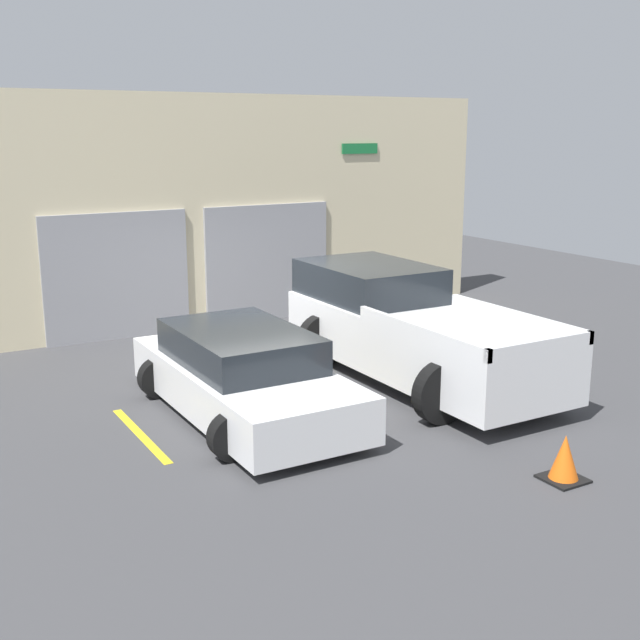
% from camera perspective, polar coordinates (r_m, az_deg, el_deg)
% --- Properties ---
extents(ground_plane, '(28.00, 28.00, 0.00)m').
position_cam_1_polar(ground_plane, '(13.95, -3.39, -3.03)').
color(ground_plane, '#3D3D3F').
extents(shophouse_building, '(13.34, 0.68, 4.63)m').
position_cam_1_polar(shophouse_building, '(16.47, -8.72, 7.49)').
color(shophouse_building, beige).
rests_on(shophouse_building, ground).
extents(pickup_truck, '(2.53, 5.27, 1.71)m').
position_cam_1_polar(pickup_truck, '(12.96, 6.32, -0.62)').
color(pickup_truck, white).
rests_on(pickup_truck, ground).
extents(sedan_white, '(2.18, 4.38, 1.23)m').
position_cam_1_polar(sedan_white, '(11.32, -5.48, -3.93)').
color(sedan_white, white).
rests_on(sedan_white, ground).
extents(parking_stripe_far_left, '(0.12, 2.20, 0.01)m').
position_cam_1_polar(parking_stripe_far_left, '(10.99, -12.64, -7.96)').
color(parking_stripe_far_left, gold).
rests_on(parking_stripe_far_left, ground).
extents(parking_stripe_left, '(0.12, 2.20, 0.01)m').
position_cam_1_polar(parking_stripe_left, '(12.16, 1.19, -5.51)').
color(parking_stripe_left, gold).
rests_on(parking_stripe_left, ground).
extents(parking_stripe_centre, '(0.12, 2.20, 0.01)m').
position_cam_1_polar(parking_stripe_centre, '(13.90, 11.98, -3.35)').
color(parking_stripe_centre, gold).
rests_on(parking_stripe_centre, ground).
extents(traffic_cone, '(0.47, 0.47, 0.55)m').
position_cam_1_polar(traffic_cone, '(9.75, 16.99, -9.48)').
color(traffic_cone, black).
rests_on(traffic_cone, ground).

